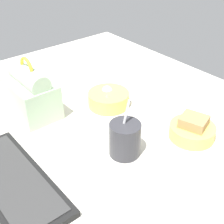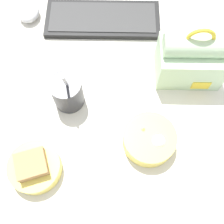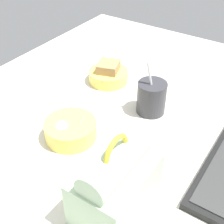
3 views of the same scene
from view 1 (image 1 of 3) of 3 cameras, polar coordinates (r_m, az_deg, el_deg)
name	(u,v)px [view 1 (image 1 of 3)]	position (r cm, az deg, el deg)	size (l,w,h in cm)	color
desk_surface	(110,131)	(96.66, -0.46, -3.48)	(140.00, 110.00, 2.00)	silver
keyboard	(13,181)	(81.58, -17.72, -11.95)	(36.99, 14.62, 2.10)	black
lunch_bag	(31,93)	(102.41, -14.59, 3.34)	(18.38, 12.31, 19.84)	#B7D6AD
soup_cup	(125,138)	(83.85, 2.37, -4.85)	(8.55, 8.55, 16.30)	#333338
bento_bowl_sandwich	(192,130)	(94.04, 14.47, -3.16)	(13.37, 13.37, 7.01)	#EFD65B
bento_bowl_snacks	(108,99)	(105.73, -0.65, 2.46)	(13.95, 13.95, 6.19)	#EFD65B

